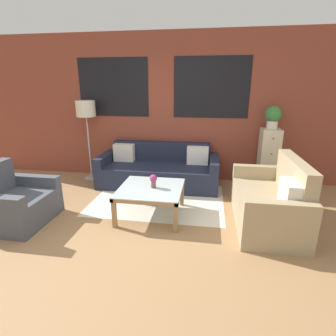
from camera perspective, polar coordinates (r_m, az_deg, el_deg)
The scene contains 11 objects.
ground_plane at distance 3.43m, azimuth -8.75°, elevation -15.10°, with size 16.00×16.00×0.00m, color #9E754C.
wall_back_brick at distance 5.28m, azimuth -1.42°, elevation 12.83°, with size 8.40×0.09×2.80m.
rug at distance 4.45m, azimuth -2.09°, elevation -6.84°, with size 2.15×1.56×0.00m.
couch_dark at distance 5.03m, azimuth -2.00°, elevation -0.59°, with size 2.23×0.88×0.78m.
settee_vintage at distance 3.87m, azimuth 21.37°, elevation -6.99°, with size 0.80×1.53×0.92m.
armchair_corner at distance 4.22m, azimuth -30.24°, elevation -6.71°, with size 0.80×0.91×0.84m.
coffee_table at distance 3.80m, azimuth -3.75°, elevation -5.17°, with size 0.90×0.90×0.44m.
floor_lamp at distance 5.40m, azimuth -17.43°, elevation 11.52°, with size 0.37×0.37×1.57m.
drawer_cabinet at distance 5.19m, azimuth 20.94°, elevation 1.95°, with size 0.33×0.41×1.10m.
potted_plant at distance 5.05m, azimuth 21.90°, elevation 10.46°, with size 0.28×0.28×0.40m.
flower_vase at distance 3.73m, azimuth -3.21°, elevation -2.64°, with size 0.11×0.11×0.20m.
Camera 1 is at (0.94, -2.74, 1.83)m, focal length 28.00 mm.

